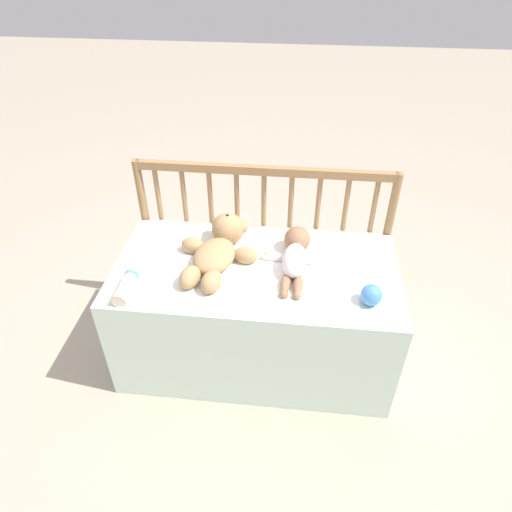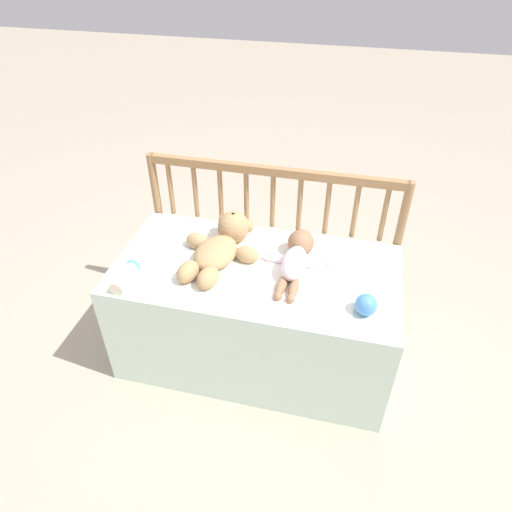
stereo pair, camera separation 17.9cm
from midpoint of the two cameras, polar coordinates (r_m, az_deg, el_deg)
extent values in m
plane|color=tan|center=(2.18, 2.39, -11.93)|extent=(12.00, 12.00, 0.00)
cube|color=silver|center=(1.99, 2.58, -7.24)|extent=(1.14, 0.58, 0.50)
cylinder|color=#997047|center=(2.27, -9.56, 3.28)|extent=(0.04, 0.04, 0.79)
cylinder|color=#997047|center=(2.14, 19.06, -0.73)|extent=(0.04, 0.04, 0.79)
cube|color=#997047|center=(1.94, 4.89, 10.44)|extent=(1.11, 0.03, 0.04)
cylinder|color=#997047|center=(2.12, -8.24, 8.24)|extent=(0.02, 0.02, 0.25)
cylinder|color=#997047|center=(2.08, -5.14, 7.92)|extent=(0.02, 0.02, 0.25)
cylinder|color=#997047|center=(2.05, -1.95, 7.56)|extent=(0.02, 0.02, 0.25)
cylinder|color=#997047|center=(2.02, 1.33, 7.17)|extent=(0.02, 0.02, 0.25)
cylinder|color=#997047|center=(2.01, 4.67, 6.75)|extent=(0.02, 0.02, 0.25)
cylinder|color=#997047|center=(2.00, 8.05, 6.30)|extent=(0.02, 0.02, 0.25)
cylinder|color=#997047|center=(1.99, 11.45, 5.82)|extent=(0.02, 0.02, 0.25)
cylinder|color=#997047|center=(2.00, 14.85, 5.32)|extent=(0.02, 0.02, 0.25)
cylinder|color=#997047|center=(2.01, 18.22, 4.81)|extent=(0.02, 0.02, 0.25)
cube|color=white|center=(1.83, 2.29, -1.37)|extent=(0.83, 0.53, 0.01)
ellipsoid|color=tan|center=(1.83, -2.28, 0.32)|extent=(0.20, 0.25, 0.09)
sphere|color=tan|center=(1.94, -0.18, 3.55)|extent=(0.14, 0.14, 0.14)
sphere|color=beige|center=(1.92, -0.19, 4.48)|extent=(0.06, 0.06, 0.06)
sphere|color=black|center=(1.90, -0.19, 5.08)|extent=(0.02, 0.02, 0.02)
sphere|color=tan|center=(1.97, -1.35, 4.35)|extent=(0.05, 0.05, 0.05)
sphere|color=tan|center=(1.93, 1.59, 3.62)|extent=(0.05, 0.05, 0.05)
ellipsoid|color=tan|center=(1.92, -4.70, 1.78)|extent=(0.11, 0.09, 0.07)
ellipsoid|color=tan|center=(1.83, 1.64, 0.07)|extent=(0.11, 0.09, 0.07)
ellipsoid|color=tan|center=(1.75, -5.63, -2.10)|extent=(0.10, 0.12, 0.08)
ellipsoid|color=tan|center=(1.72, -3.07, -2.87)|extent=(0.10, 0.12, 0.08)
ellipsoid|color=white|center=(1.78, 7.66, -1.03)|extent=(0.10, 0.19, 0.10)
sphere|color=#936B4C|center=(1.89, 8.35, 1.57)|extent=(0.11, 0.11, 0.11)
ellipsoid|color=white|center=(1.85, 5.26, -0.48)|extent=(0.12, 0.04, 0.03)
ellipsoid|color=white|center=(1.84, 10.40, -1.35)|extent=(0.12, 0.04, 0.03)
sphere|color=#936B4C|center=(1.86, 4.22, -0.18)|extent=(0.03, 0.03, 0.03)
sphere|color=#936B4C|center=(1.84, 11.52, -1.42)|extent=(0.03, 0.03, 0.03)
ellipsoid|color=#936B4C|center=(1.72, 6.17, -3.87)|extent=(0.04, 0.12, 0.04)
ellipsoid|color=#936B4C|center=(1.72, 7.75, -4.14)|extent=(0.04, 0.12, 0.04)
sphere|color=#936B4C|center=(1.68, 5.79, -5.22)|extent=(0.03, 0.03, 0.03)
sphere|color=#936B4C|center=(1.67, 7.41, -5.50)|extent=(0.03, 0.03, 0.03)
cylinder|color=#F4E5CC|center=(1.78, -13.39, -2.83)|extent=(0.06, 0.14, 0.06)
cylinder|color=#4C99D8|center=(1.83, -12.50, -1.45)|extent=(0.06, 0.02, 0.06)
sphere|color=#EAC67F|center=(1.84, -12.26, -1.08)|extent=(0.04, 0.04, 0.04)
sphere|color=#4C8CDB|center=(1.67, 16.61, -5.99)|extent=(0.08, 0.08, 0.08)
camera|label=1|loc=(0.09, -87.14, 2.20)|focal=32.00mm
camera|label=2|loc=(0.09, 92.86, -2.20)|focal=32.00mm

